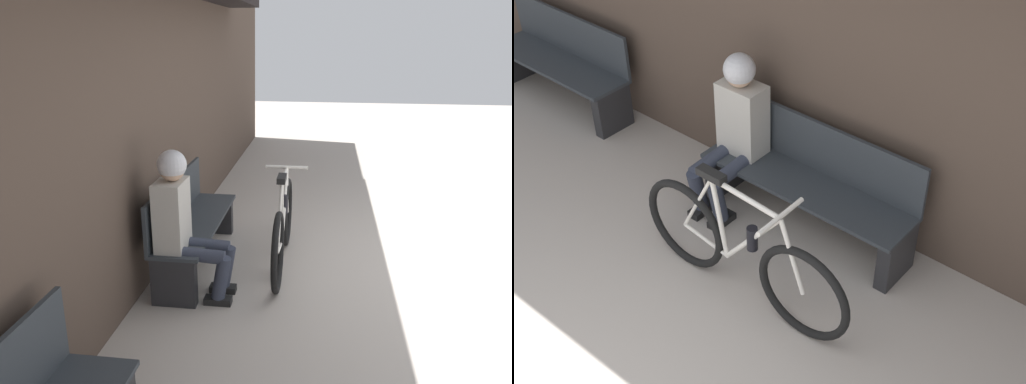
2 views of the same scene
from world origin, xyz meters
The scene contains 5 objects.
ground_plane centered at (0.00, 0.00, 0.00)m, with size 24.00×24.00×0.00m, color #ADA399.
storefront_wall centered at (0.00, 2.90, 1.66)m, with size 12.00×0.56×3.20m.
park_bench_near centered at (-0.14, 2.59, 0.38)m, with size 1.65×0.42×0.82m.
bicycle centered at (-0.05, 1.75, 0.37)m, with size 1.69×0.40×0.92m.
person_seated centered at (-0.75, 2.49, 0.70)m, with size 0.34×0.60×1.22m.
Camera 1 is at (-4.32, 1.41, 2.05)m, focal length 35.00 mm.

